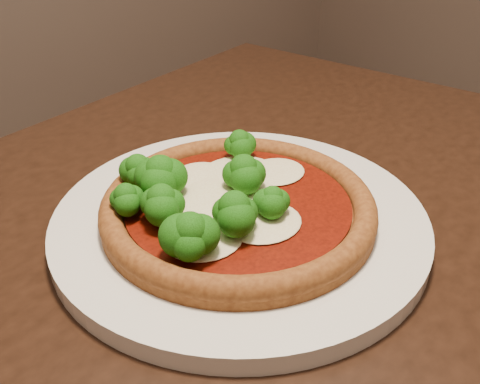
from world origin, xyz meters
TOP-DOWN VIEW (x-y plane):
  - dining_table at (-0.11, 0.06)m, footprint 1.24×1.06m
  - plate at (-0.09, 0.11)m, footprint 0.35×0.35m
  - pizza at (-0.10, 0.11)m, footprint 0.25×0.25m

SIDE VIEW (x-z plane):
  - dining_table at x=-0.11m, z-range 0.27..1.02m
  - plate at x=-0.09m, z-range 0.75..0.77m
  - pizza at x=-0.10m, z-range 0.75..0.82m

